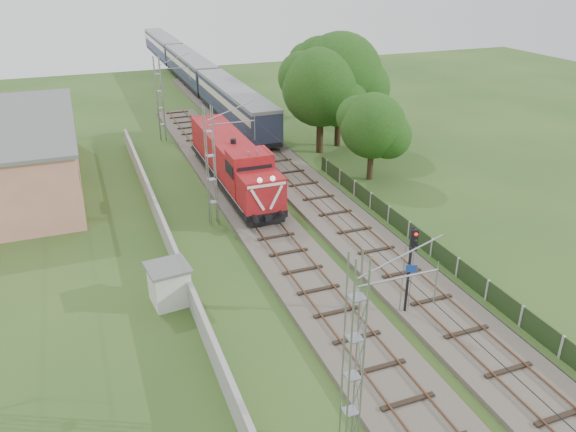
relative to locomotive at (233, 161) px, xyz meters
name	(u,v)px	position (x,y,z in m)	size (l,w,h in m)	color
ground	(330,311)	(0.00, -17.81, -2.16)	(140.00, 140.00, 0.00)	#28491B
track_main	(282,247)	(0.00, -10.81, -1.98)	(4.20, 70.00, 0.45)	#6B6054
track_side	(284,168)	(5.00, 2.19, -1.98)	(4.20, 80.00, 0.45)	#6B6054
catenary	(212,167)	(-2.95, -5.81, 1.89)	(3.31, 70.00, 8.00)	gray
boundary_wall	(161,222)	(-6.50, -5.81, -1.41)	(0.25, 40.00, 1.50)	#9E9E99
station_building	(20,153)	(-15.00, 6.19, 0.47)	(8.40, 20.40, 5.22)	tan
fence	(432,247)	(8.00, -14.81, -1.56)	(0.12, 32.00, 1.20)	black
locomotive	(233,161)	(0.00, 0.00, 0.00)	(2.87, 16.38, 4.16)	black
coach_rake	(190,67)	(5.00, 38.96, 0.29)	(2.94, 65.55, 3.40)	black
signal_post	(411,257)	(3.28, -19.58, 1.22)	(0.51, 0.42, 4.92)	black
relay_hut	(169,284)	(-7.40, -14.13, -1.08)	(2.30, 2.30, 2.15)	silver
tree_a	(374,126)	(10.78, -2.14, 2.17)	(5.36, 5.10, 6.95)	#3A2D18
tree_b	(341,76)	(12.17, 6.70, 4.32)	(8.01, 7.63, 10.39)	#3A2D18
tree_c	(322,88)	(9.80, 5.52, 3.66)	(7.21, 6.86, 9.34)	#3A2D18
tree_d	(321,70)	(14.55, 16.41, 3.09)	(6.50, 6.19, 8.42)	#3A2D18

